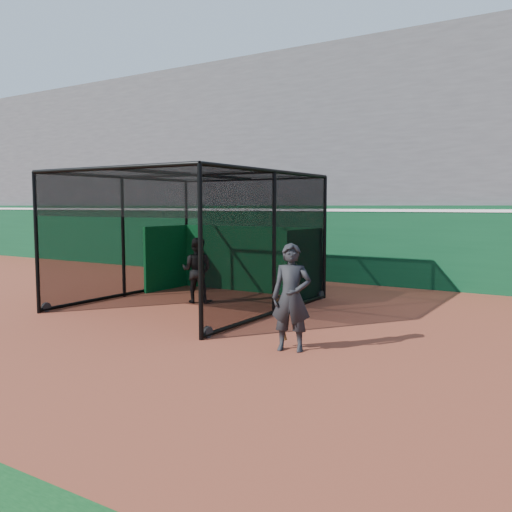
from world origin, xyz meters
The scene contains 6 objects.
ground centered at (0.00, 0.00, 0.00)m, with size 120.00×120.00×0.00m, color brown.
outfield_wall centered at (0.00, 8.50, 1.29)m, with size 50.00×0.50×2.50m.
grandstand centered at (0.00, 12.27, 4.48)m, with size 50.00×7.85×8.95m.
batting_cage centered at (-1.09, 2.62, 1.63)m, with size 4.84×5.51×3.26m.
batter centered at (-1.21, 2.96, 0.84)m, with size 0.82×0.64×1.68m, color black.
on_deck_player centered at (3.06, 0.13, 0.93)m, with size 0.78×0.63×1.85m.
Camera 1 is at (7.39, -7.96, 2.49)m, focal length 38.00 mm.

